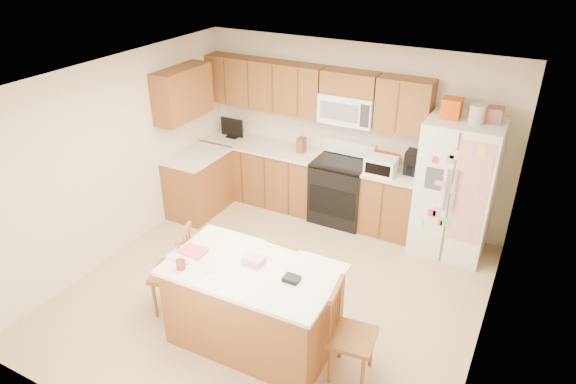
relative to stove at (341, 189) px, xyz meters
The scene contains 9 objects.
ground 1.99m from the stove, 90.00° to the right, with size 4.50×4.50×0.00m, color tan.
room_shell 2.16m from the stove, 90.00° to the right, with size 4.60×4.60×2.52m.
cabinetry 1.09m from the stove, behind, with size 3.36×1.56×2.15m.
stove is the anchor object (origin of this frame).
refrigerator 1.63m from the stove, ahead, with size 0.90×0.79×2.04m.
island 2.73m from the stove, 86.06° to the right, with size 1.70×1.01×1.01m.
windsor_chair_left 2.82m from the stove, 107.18° to the right, with size 0.54×0.56×1.03m.
windsor_chair_back 2.13m from the stove, 82.77° to the right, with size 0.41×0.40×0.93m.
windsor_chair_right 2.96m from the stove, 65.78° to the right, with size 0.46×0.48×1.00m.
Camera 1 is at (2.38, -4.19, 3.86)m, focal length 32.00 mm.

